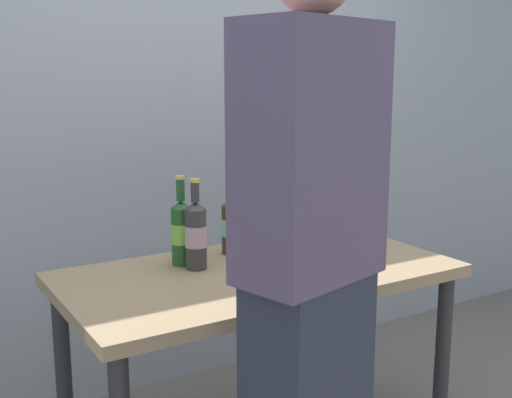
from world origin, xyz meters
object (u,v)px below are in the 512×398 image
Objects in this scene: beer_bottle_amber at (230,224)px; laptop at (308,247)px; beer_bottle_green at (196,234)px; person_figure at (309,281)px; beer_bottle_dark at (181,231)px.

laptop is at bearing -46.64° from beer_bottle_amber.
beer_bottle_green is 0.65m from person_figure.
person_figure is (0.01, -0.65, 0.01)m from beer_bottle_green.
beer_bottle_dark is 1.04× the size of beer_bottle_amber.
laptop is at bearing 54.08° from person_figure.
laptop is 0.68m from person_figure.
beer_bottle_dark is 0.18× the size of person_figure.
person_figure is at bearing -87.70° from beer_bottle_dark.
beer_bottle_green is (-0.19, -0.11, 0.01)m from beer_bottle_amber.
laptop is 1.00× the size of beer_bottle_green.
beer_bottle_dark is 0.73m from person_figure.
person_figure is at bearing -125.92° from laptop.
beer_bottle_amber is 0.97× the size of beer_bottle_green.
person_figure is at bearing -89.30° from beer_bottle_green.
beer_bottle_green is 0.18× the size of person_figure.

